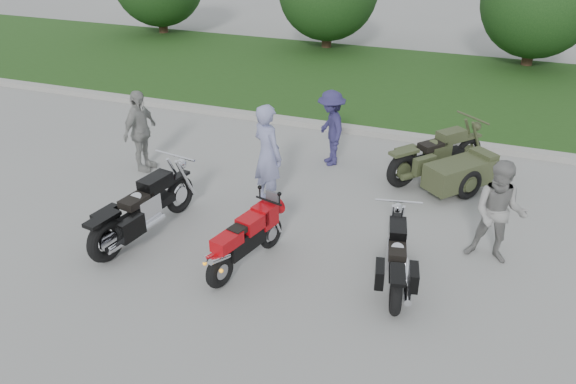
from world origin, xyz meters
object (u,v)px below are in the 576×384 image
(cruiser_right, at_px, (396,260))
(person_stripe, at_px, (268,155))
(person_denim, at_px, (331,128))
(cruiser_left, at_px, (141,212))
(cruiser_sidecar, at_px, (448,166))
(person_grey, at_px, (499,213))
(person_back, at_px, (140,131))
(sportbike_red, at_px, (245,239))

(cruiser_right, height_order, person_stripe, person_stripe)
(person_stripe, bearing_deg, person_denim, -74.38)
(cruiser_left, distance_m, cruiser_sidecar, 5.99)
(cruiser_sidecar, xyz_separation_m, person_stripe, (-3.13, -1.82, 0.53))
(person_stripe, bearing_deg, cruiser_right, -179.52)
(cruiser_left, distance_m, person_grey, 5.83)
(cruiser_right, xyz_separation_m, person_back, (-5.80, 2.10, 0.45))
(cruiser_left, height_order, person_grey, person_grey)
(person_grey, bearing_deg, person_denim, 148.05)
(person_stripe, height_order, person_grey, person_stripe)
(cruiser_right, bearing_deg, person_denim, 108.62)
(person_denim, bearing_deg, person_stripe, -48.86)
(cruiser_left, height_order, cruiser_sidecar, cruiser_left)
(sportbike_red, xyz_separation_m, cruiser_left, (-2.01, 0.19, -0.01))
(cruiser_right, relative_size, cruiser_sidecar, 0.91)
(cruiser_left, distance_m, person_back, 2.78)
(sportbike_red, bearing_deg, person_grey, 38.07)
(sportbike_red, xyz_separation_m, person_back, (-3.50, 2.50, 0.36))
(cruiser_left, height_order, person_stripe, person_stripe)
(person_back, bearing_deg, sportbike_red, -123.60)
(sportbike_red, distance_m, cruiser_left, 2.02)
(cruiser_sidecar, xyz_separation_m, person_back, (-6.16, -1.42, 0.41))
(cruiser_sidecar, distance_m, person_grey, 2.57)
(cruiser_sidecar, bearing_deg, person_denim, -145.58)
(sportbike_red, relative_size, person_grey, 1.05)
(cruiser_right, relative_size, person_denim, 1.28)
(cruiser_left, relative_size, cruiser_right, 1.19)
(person_stripe, distance_m, person_denim, 2.16)
(cruiser_left, relative_size, person_back, 1.45)
(cruiser_left, xyz_separation_m, person_grey, (5.65, 1.39, 0.36))
(cruiser_right, xyz_separation_m, person_stripe, (-2.76, 1.69, 0.56))
(cruiser_right, relative_size, person_stripe, 1.08)
(person_grey, bearing_deg, cruiser_left, -161.55)
(sportbike_red, xyz_separation_m, cruiser_right, (2.30, 0.41, -0.09))
(person_grey, height_order, person_denim, person_grey)
(sportbike_red, bearing_deg, cruiser_sidecar, 70.39)
(cruiser_left, xyz_separation_m, person_stripe, (1.55, 1.91, 0.48))
(sportbike_red, height_order, cruiser_right, sportbike_red)
(cruiser_right, distance_m, person_grey, 1.83)
(cruiser_left, bearing_deg, person_stripe, 60.66)
(cruiser_right, distance_m, person_stripe, 3.29)
(cruiser_sidecar, bearing_deg, person_grey, -27.53)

